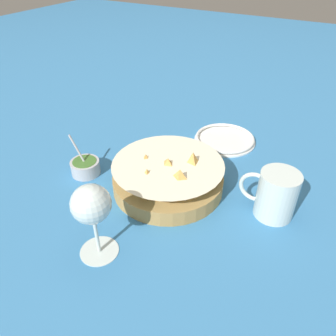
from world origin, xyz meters
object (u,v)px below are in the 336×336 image
object	(u,v)px
food_basket	(168,177)
beer_mug	(275,197)
wine_glass	(91,207)
sauce_cup	(85,166)
side_plate	(225,139)

from	to	relation	value
food_basket	beer_mug	distance (m)	0.24
wine_glass	sauce_cup	bearing A→B (deg)	-43.57
sauce_cup	beer_mug	size ratio (longest dim) A/B	0.83
sauce_cup	beer_mug	xyz separation A→B (m)	(-0.44, -0.08, 0.03)
food_basket	sauce_cup	size ratio (longest dim) A/B	2.52
beer_mug	food_basket	bearing A→B (deg)	7.64
food_basket	beer_mug	world-z (taller)	beer_mug
sauce_cup	side_plate	bearing A→B (deg)	-127.64
wine_glass	food_basket	bearing A→B (deg)	-95.01
wine_glass	beer_mug	size ratio (longest dim) A/B	1.27
food_basket	beer_mug	bearing A→B (deg)	-172.36
beer_mug	sauce_cup	bearing A→B (deg)	10.45
food_basket	sauce_cup	bearing A→B (deg)	13.56
food_basket	side_plate	bearing A→B (deg)	-97.63
beer_mug	wine_glass	bearing A→B (deg)	45.70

